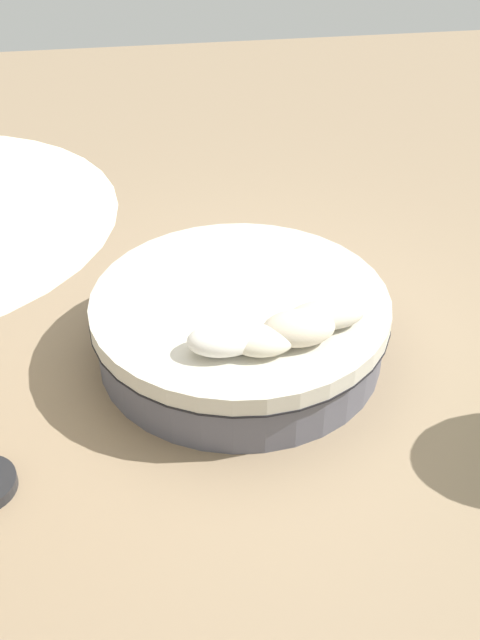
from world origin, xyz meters
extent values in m
plane|color=#9E8466|center=(0.00, 0.00, 0.00)|extent=(16.00, 16.00, 0.00)
cylinder|color=#595966|center=(0.00, 0.00, 0.18)|extent=(2.16, 2.16, 0.37)
cylinder|color=black|center=(0.00, 0.00, 0.37)|extent=(2.24, 2.24, 0.02)
cylinder|color=beige|center=(0.00, 0.00, 0.44)|extent=(2.23, 2.23, 0.14)
ellipsoid|color=white|center=(-0.20, -0.60, 0.61)|extent=(0.50, 0.30, 0.20)
ellipsoid|color=beige|center=(0.06, -0.64, 0.60)|extent=(0.43, 0.28, 0.17)
ellipsoid|color=beige|center=(0.31, -0.57, 0.62)|extent=(0.50, 0.32, 0.22)
ellipsoid|color=beige|center=(0.54, -0.42, 0.60)|extent=(0.54, 0.28, 0.17)
cylinder|color=#333338|center=(-1.95, 2.13, 0.21)|extent=(0.04, 0.04, 0.42)
cylinder|color=#333338|center=(-1.80, 1.54, 0.21)|extent=(0.04, 0.04, 0.42)
cylinder|color=#333338|center=(-1.58, 1.92, 0.21)|extent=(0.04, 0.04, 0.42)
cube|color=beige|center=(-1.87, 1.83, 0.45)|extent=(0.69, 0.70, 0.06)
cube|color=#333338|center=(-1.68, 1.73, 0.73)|extent=(0.31, 0.48, 0.50)
camera|label=1|loc=(-0.69, -4.47, 3.68)|focal=42.07mm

